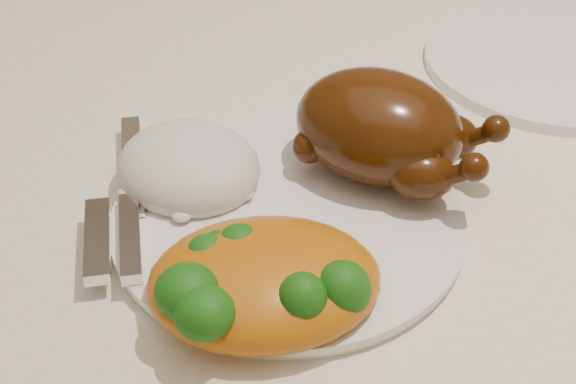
# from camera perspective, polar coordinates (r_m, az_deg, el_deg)

# --- Properties ---
(dining_table) EXTENTS (1.60, 0.90, 0.76)m
(dining_table) POSITION_cam_1_polar(r_m,az_deg,el_deg) (0.78, 9.56, 0.22)
(dining_table) COLOR brown
(dining_table) RESTS_ON floor
(tablecloth) EXTENTS (1.73, 1.03, 0.18)m
(tablecloth) POSITION_cam_1_polar(r_m,az_deg,el_deg) (0.74, 10.14, 4.66)
(tablecloth) COLOR white
(tablecloth) RESTS_ON dining_table
(dinner_plate) EXTENTS (0.30, 0.30, 0.01)m
(dinner_plate) POSITION_cam_1_polar(r_m,az_deg,el_deg) (0.57, 0.00, -1.98)
(dinner_plate) COLOR white
(dinner_plate) RESTS_ON tablecloth
(side_plate) EXTENTS (0.24, 0.24, 0.01)m
(side_plate) POSITION_cam_1_polar(r_m,az_deg,el_deg) (0.80, 18.32, 8.82)
(side_plate) COLOR white
(side_plate) RESTS_ON tablecloth
(roast_chicken) EXTENTS (0.17, 0.14, 0.08)m
(roast_chicken) POSITION_cam_1_polar(r_m,az_deg,el_deg) (0.59, 6.78, 4.52)
(roast_chicken) COLOR #421D07
(roast_chicken) RESTS_ON dinner_plate
(rice_mound) EXTENTS (0.14, 0.14, 0.06)m
(rice_mound) POSITION_cam_1_polar(r_m,az_deg,el_deg) (0.60, -7.06, 1.70)
(rice_mound) COLOR white
(rice_mound) RESTS_ON dinner_plate
(mac_and_cheese) EXTENTS (0.17, 0.14, 0.06)m
(mac_and_cheese) POSITION_cam_1_polar(r_m,az_deg,el_deg) (0.50, -1.45, -6.28)
(mac_and_cheese) COLOR #C86E0C
(mac_and_cheese) RESTS_ON dinner_plate
(cutlery) EXTENTS (0.06, 0.19, 0.01)m
(cutlery) POSITION_cam_1_polar(r_m,az_deg,el_deg) (0.57, -11.60, -1.44)
(cutlery) COLOR silver
(cutlery) RESTS_ON dinner_plate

